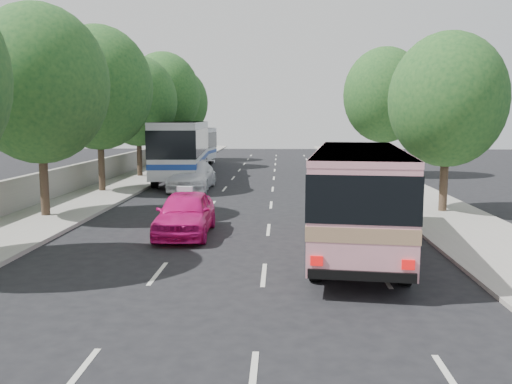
# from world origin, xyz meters

# --- Properties ---
(ground) EXTENTS (120.00, 120.00, 0.00)m
(ground) POSITION_xyz_m (0.00, 0.00, 0.00)
(ground) COLOR black
(ground) RESTS_ON ground
(sidewalk_left) EXTENTS (4.00, 90.00, 0.15)m
(sidewalk_left) POSITION_xyz_m (-8.50, 20.00, 0.07)
(sidewalk_left) COLOR #9E998E
(sidewalk_left) RESTS_ON ground
(sidewalk_right) EXTENTS (4.00, 90.00, 0.12)m
(sidewalk_right) POSITION_xyz_m (8.50, 20.00, 0.06)
(sidewalk_right) COLOR #9E998E
(sidewalk_right) RESTS_ON ground
(low_wall) EXTENTS (0.30, 90.00, 1.50)m
(low_wall) POSITION_xyz_m (-10.30, 20.00, 0.90)
(low_wall) COLOR #9E998E
(low_wall) RESTS_ON sidewalk_left
(tree_left_b) EXTENTS (5.70, 5.70, 8.88)m
(tree_left_b) POSITION_xyz_m (-8.42, 5.94, 5.82)
(tree_left_b) COLOR #38281E
(tree_left_b) RESTS_ON ground
(tree_left_c) EXTENTS (6.00, 6.00, 9.35)m
(tree_left_c) POSITION_xyz_m (-8.62, 13.94, 6.12)
(tree_left_c) COLOR #38281E
(tree_left_c) RESTS_ON ground
(tree_left_d) EXTENTS (5.52, 5.52, 8.60)m
(tree_left_d) POSITION_xyz_m (-8.52, 21.94, 5.63)
(tree_left_d) COLOR #38281E
(tree_left_d) RESTS_ON ground
(tree_left_e) EXTENTS (6.30, 6.30, 9.82)m
(tree_left_e) POSITION_xyz_m (-8.42, 29.94, 6.43)
(tree_left_e) COLOR #38281E
(tree_left_e) RESTS_ON ground
(tree_left_f) EXTENTS (5.88, 5.88, 9.16)m
(tree_left_f) POSITION_xyz_m (-8.62, 37.94, 6.00)
(tree_left_f) COLOR #38281E
(tree_left_f) RESTS_ON ground
(tree_right_near) EXTENTS (5.10, 5.10, 7.95)m
(tree_right_near) POSITION_xyz_m (8.78, 7.94, 5.20)
(tree_right_near) COLOR #38281E
(tree_right_near) RESTS_ON ground
(tree_right_far) EXTENTS (6.00, 6.00, 9.35)m
(tree_right_far) POSITION_xyz_m (9.08, 23.94, 6.12)
(tree_right_far) COLOR #38281E
(tree_right_far) RESTS_ON ground
(pink_bus) EXTENTS (3.83, 10.44, 3.25)m
(pink_bus) POSITION_xyz_m (3.91, 0.85, 2.02)
(pink_bus) COLOR pink
(pink_bus) RESTS_ON ground
(pink_taxi) EXTENTS (1.97, 4.71, 1.59)m
(pink_taxi) POSITION_xyz_m (-2.00, 3.00, 0.80)
(pink_taxi) COLOR #D41275
(pink_taxi) RESTS_ON ground
(white_pickup) EXTENTS (2.38, 5.72, 1.65)m
(white_pickup) POSITION_xyz_m (-3.77, 15.63, 0.83)
(white_pickup) COLOR white
(white_pickup) RESTS_ON ground
(tour_coach_front) EXTENTS (3.90, 13.46, 3.97)m
(tour_coach_front) POSITION_xyz_m (-5.30, 20.94, 2.39)
(tour_coach_front) COLOR silver
(tour_coach_front) RESTS_ON ground
(tour_coach_rear) EXTENTS (3.39, 11.35, 3.35)m
(tour_coach_rear) POSITION_xyz_m (-6.30, 29.86, 2.01)
(tour_coach_rear) COLOR silver
(tour_coach_rear) RESTS_ON ground
(taxi_roof_sign) EXTENTS (0.55, 0.19, 0.18)m
(taxi_roof_sign) POSITION_xyz_m (-2.00, 3.00, 1.68)
(taxi_roof_sign) COLOR silver
(taxi_roof_sign) RESTS_ON pink_taxi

